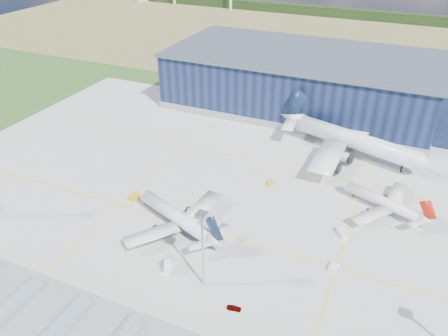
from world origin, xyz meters
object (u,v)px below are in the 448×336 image
Objects in this scene: gse_tug_a at (134,197)px; gse_tug_c at (271,183)px; light_mast_center at (202,239)px; airstair at (170,265)px; airliner_navy at (176,210)px; hangar at (306,83)px; gse_cart_a at (334,267)px; airliner_widebody at (356,132)px; car_b at (74,300)px; car_a at (234,308)px; airliner_red at (383,197)px; gse_van_b at (343,233)px.

gse_tug_a is 47.08m from gse_tug_c.
light_mast_center reaches higher than airstair.
airliner_navy is 7.79× the size of airstair.
hangar is 6.30× the size of light_mast_center.
gse_cart_a is 1.11× the size of gse_tug_c.
airliner_navy is at bearing 97.80° from airstair.
gse_tug_a is (-38.32, 25.03, -14.65)m from light_mast_center.
car_b is at bearing -98.74° from airliner_widebody.
gse_cart_a is at bearing -70.43° from gse_tug_c.
airliner_widebody reaches higher than airstair.
hangar is at bearing 83.91° from gse_tug_a.
airliner_widebody is at bearing -5.04° from car_b.
gse_tug_a is at bearing 35.57° from car_b.
gse_cart_a is at bearing -48.90° from car_a.
gse_cart_a reaches higher than car_b.
gse_tug_a is 1.07× the size of car_a.
light_mast_center reaches higher than airliner_red.
light_mast_center reaches higher than airliner_navy.
airliner_navy reaches higher than car_a.
gse_van_b is at bearing 23.68° from airstair.
airliner_navy reaches higher than gse_tug_c.
airliner_widebody is at bearing 51.96° from airstair.
airliner_red is at bearing 30.83° from gse_tug_a.
airstair reaches higher than gse_tug_a.
car_b is at bearing 69.08° from airliner_red.
hangar is 74.31m from gse_tug_c.
gse_tug_a is at bearing 151.13° from gse_van_b.
car_a is (20.88, -5.51, -0.95)m from airstair.
airliner_red reaches higher than car_a.
light_mast_center is 27.18m from airliner_navy.
airliner_red is 8.45× the size of gse_tug_a.
airliner_red is 6.53× the size of airstair.
light_mast_center is 64.90m from airliner_red.
gse_tug_a is 56.73m from car_a.
gse_cart_a is at bearing 33.33° from light_mast_center.
gse_tug_a reaches higher than gse_tug_c.
gse_tug_c is at bearing -84.02° from hangar.
gse_tug_a is 44.50m from car_b.
hangar is at bearing -36.78° from airliner_red.
airliner_navy is at bearing 41.94° from car_a.
airliner_navy is at bearing -104.41° from airliner_widebody.
gse_van_b is 76.36m from car_b.
gse_van_b reaches higher than gse_tug_c.
airstair is (7.49, -16.78, -4.60)m from airliner_navy.
car_b is (11.36, -43.03, -0.24)m from gse_tug_a.
airliner_red is 36.25m from airliner_widebody.
light_mast_center reaches higher than car_a.
light_mast_center is 18.53m from car_a.
light_mast_center is 87.92m from airliner_widebody.
airliner_red reaches higher than gse_tug_c.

